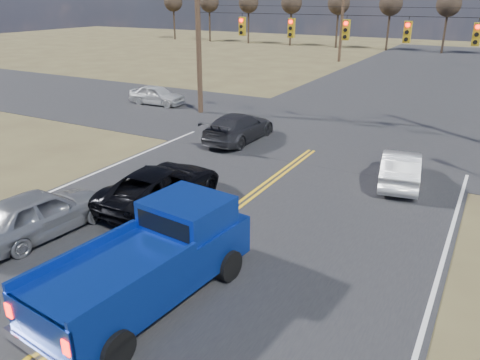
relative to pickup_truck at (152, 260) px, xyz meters
The scene contains 12 objects.
ground 1.75m from the pickup_truck, 125.94° to the right, with size 160.00×160.00×0.00m, color brown.
road_main 8.97m from the pickup_truck, 95.29° to the left, with size 14.00×120.00×0.02m, color #28282B.
road_cross 16.92m from the pickup_truck, 92.79° to the left, with size 120.00×12.00×0.02m, color #28282B.
signal_gantry 17.13m from the pickup_truck, 91.10° to the left, with size 19.60×4.83×10.00m.
utility_poles 16.43m from the pickup_truck, 92.96° to the left, with size 19.60×58.32×10.00m.
treeline 26.26m from the pickup_truck, 91.82° to the left, with size 87.00×117.80×7.40m.
pickup_truck is the anchor object (origin of this frame).
silver_suv 5.21m from the pickup_truck, behind, with size 1.76×4.36×1.49m, color gray.
black_suv 5.54m from the pickup_truck, 125.93° to the left, with size 2.37×5.14×1.43m, color black.
white_car_queue 11.22m from the pickup_truck, 70.88° to the left, with size 1.41×4.04×1.33m, color silver.
dgrey_car_queue 13.50m from the pickup_truck, 110.34° to the left, with size 1.98×4.88×1.42m, color #2F2F34.
cross_car_west 22.10m from the pickup_truck, 128.22° to the left, with size 3.83×1.54×1.31m, color silver.
Camera 1 is at (7.33, -6.28, 6.93)m, focal length 35.00 mm.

